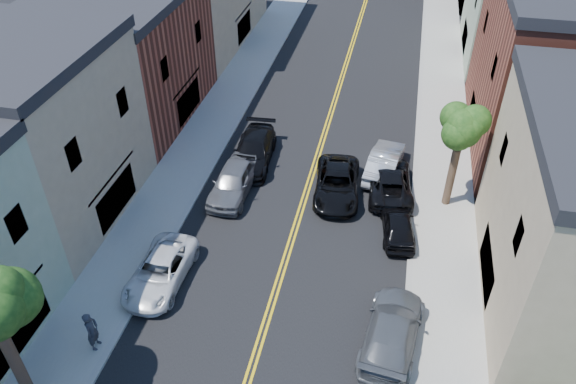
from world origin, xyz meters
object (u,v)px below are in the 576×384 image
Objects in this scene: black_car_right at (398,225)px; silver_car_right at (385,162)px; grey_car_right at (392,331)px; white_pickup at (160,271)px; black_suv_lane at (337,184)px; grey_car_left at (233,181)px; dark_car_right_far at (389,181)px; pedestrian_left at (92,331)px; black_car_left at (254,151)px.

black_car_right is 5.60m from silver_car_right.
black_car_right is at bearing -82.21° from grey_car_right.
white_pickup is 11.22m from black_suv_lane.
grey_car_left is 0.95× the size of dark_car_right_far.
silver_car_right reaches higher than dark_car_right_far.
grey_car_left reaches higher than black_suv_lane.
black_suv_lane reaches higher than dark_car_right_far.
white_pickup is 11.08m from grey_car_right.
black_suv_lane is at bearing 50.90° from white_pickup.
pedestrian_left is (-8.42, -12.80, 0.39)m from black_suv_lane.
pedestrian_left is at bearing -128.96° from black_suv_lane.
black_car_left is 8.55m from dark_car_right_far.
grey_car_right is at bearing 87.12° from dark_car_right_far.
black_car_left is at bearing 10.72° from silver_car_right.
black_suv_lane is (-3.64, 2.80, 0.06)m from black_car_right.
black_car_left reaches higher than black_suv_lane.
black_suv_lane is (-3.77, 9.91, -0.05)m from grey_car_right.
silver_car_right is at bearing -86.24° from black_car_right.
black_suv_lane is (5.52, -2.21, -0.06)m from black_car_left.
grey_car_right reaches higher than black_suv_lane.
grey_car_right is (9.30, -12.12, -0.01)m from black_car_left.
white_pickup is at bearing 35.85° from dark_car_right_far.
black_car_right is 3.81m from dark_car_right_far.
grey_car_left is at bearing -174.32° from black_suv_lane.
white_pickup is 7.55m from grey_car_left.
black_car_right is at bearing -32.78° from black_car_left.
black_car_right is at bearing -43.16° from black_suv_lane.
black_car_left is 10.45m from black_car_right.
silver_car_right is at bearing 50.14° from white_pickup.
grey_car_left reaches higher than grey_car_right.
black_suv_lane reaches higher than white_pickup.
grey_car_right reaches higher than dark_car_right_far.
black_car_right is (9.48, -1.64, -0.17)m from grey_car_left.
silver_car_right is at bearing -0.74° from black_car_left.
pedestrian_left reaches higher than grey_car_right.
grey_car_left is at bearing 80.35° from white_pickup.
white_pickup is at bearing 56.50° from silver_car_right.
black_car_left is 1.02× the size of grey_car_right.
grey_car_left is 5.95m from black_suv_lane.
black_suv_lane is 2.73× the size of pedestrian_left.
grey_car_left is (1.39, 7.42, 0.17)m from white_pickup.
grey_car_right is at bearing -74.75° from black_suv_lane.
dark_car_right_far is 2.69× the size of pedestrian_left.
dark_car_right_far is 0.98× the size of black_suv_lane.
black_car_left is at bearing -15.10° from pedestrian_left.
white_pickup reaches higher than black_car_right.
silver_car_right is at bearing -39.42° from pedestrian_left.
pedestrian_left is at bearing 43.11° from dark_car_right_far.
grey_car_left is 0.90× the size of black_car_left.
grey_car_right is 12.65m from silver_car_right.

